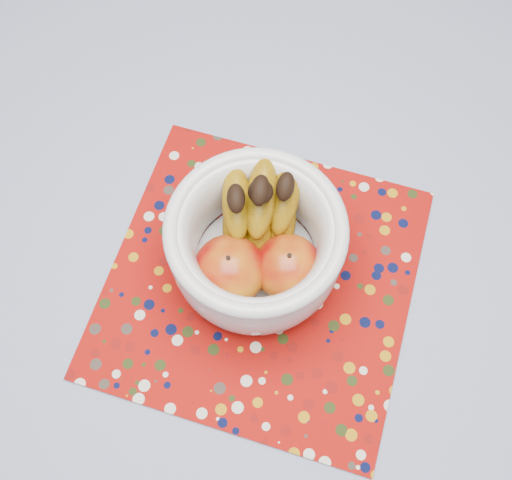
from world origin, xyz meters
TOP-DOWN VIEW (x-y plane):
  - table at (0.00, 0.00)m, footprint 1.20×1.20m
  - tablecloth at (0.00, 0.00)m, footprint 1.32×1.32m
  - placemat at (0.02, -0.11)m, footprint 0.45×0.45m
  - fruit_bowl at (0.01, -0.08)m, footprint 0.20×0.20m

SIDE VIEW (x-z plane):
  - table at x=0.00m, z-range 0.30..1.05m
  - tablecloth at x=0.00m, z-range 0.75..0.76m
  - placemat at x=0.02m, z-range 0.76..0.76m
  - fruit_bowl at x=0.01m, z-range 0.76..0.91m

